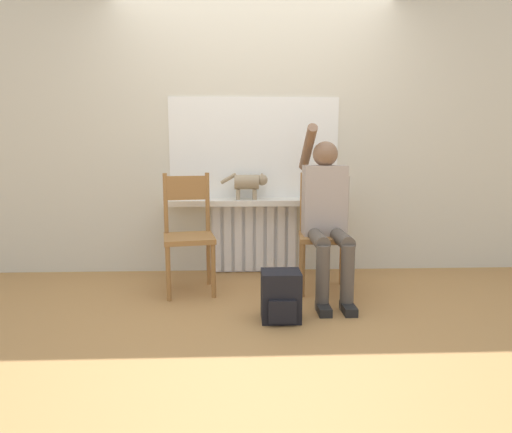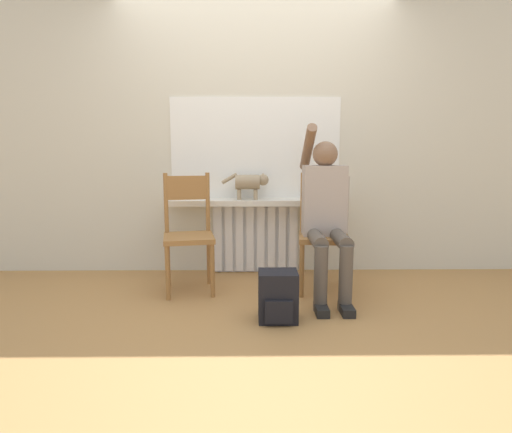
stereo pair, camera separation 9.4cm
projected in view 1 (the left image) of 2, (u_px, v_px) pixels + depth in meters
The scene contains 10 objects.
ground_plane at pixel (260, 318), 2.97m from camera, with size 12.00×12.00×0.00m, color #B27F47.
wall_with_window at pixel (254, 129), 3.98m from camera, with size 7.00×0.06×2.70m.
radiator at pixel (254, 238), 4.06m from camera, with size 0.81×0.08×0.66m.
windowsill at pixel (255, 202), 3.92m from camera, with size 1.63×0.26×0.05m.
window_glass at pixel (254, 148), 3.97m from camera, with size 1.57×0.01×0.93m.
chair_left at pixel (188, 232), 3.48m from camera, with size 0.46×0.46×0.97m.
chair_right at pixel (323, 231), 3.53m from camera, with size 0.44×0.44×0.97m.
person at pixel (326, 210), 3.37m from camera, with size 0.36×1.01×1.36m.
cat at pixel (249, 183), 3.89m from camera, with size 0.43×0.13×0.24m.
backpack at pixel (281, 296), 2.91m from camera, with size 0.27×0.24×0.34m.
Camera 1 is at (-0.14, -2.83, 1.15)m, focal length 30.00 mm.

